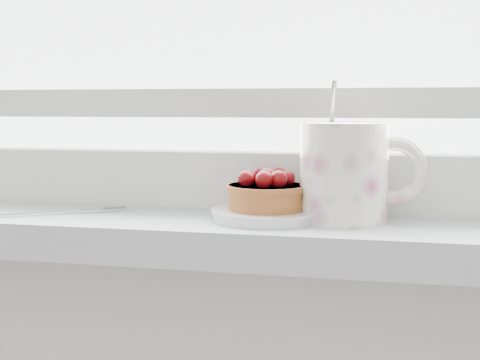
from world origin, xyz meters
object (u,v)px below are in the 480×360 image
(saucer, at_px, (266,215))
(floral_mug, at_px, (347,170))
(raspberry_tart, at_px, (267,192))
(fork, at_px, (51,213))

(saucer, bearing_deg, floral_mug, 7.66)
(raspberry_tart, bearing_deg, fork, -175.89)
(floral_mug, bearing_deg, fork, -174.98)
(raspberry_tart, xyz_separation_m, fork, (-0.25, -0.02, -0.03))
(raspberry_tart, distance_m, fork, 0.26)
(floral_mug, bearing_deg, raspberry_tart, -172.38)
(raspberry_tart, xyz_separation_m, floral_mug, (0.09, 0.01, 0.03))
(saucer, xyz_separation_m, fork, (-0.25, -0.02, -0.00))
(saucer, distance_m, floral_mug, 0.10)
(raspberry_tart, relative_size, fork, 0.57)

